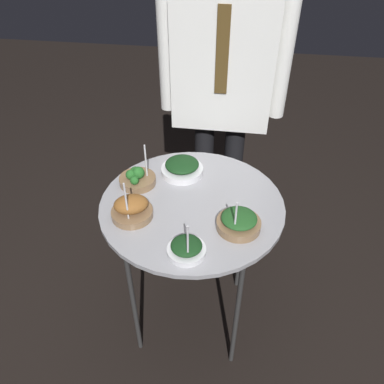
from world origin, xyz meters
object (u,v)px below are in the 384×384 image
object	(u,v)px
bowl_spinach_back_left	(182,168)
bowl_spinach_back_right	(239,222)
bowl_roast_front_center	(132,209)
bowl_broccoli_front_left	(137,178)
bowl_spinach_far_rim	(186,248)
waiter_figure	(223,76)
serving_cart	(192,212)

from	to	relation	value
bowl_spinach_back_left	bowl_spinach_back_right	world-z (taller)	bowl_spinach_back_right
bowl_spinach_back_left	bowl_roast_front_center	xyz separation A→B (m)	(-0.13, -0.29, 0.01)
bowl_spinach_back_right	bowl_roast_front_center	size ratio (longest dim) A/B	0.86
bowl_broccoli_front_left	bowl_spinach_far_rim	bearing A→B (deg)	-52.92
bowl_spinach_back_left	waiter_figure	bearing A→B (deg)	72.56
waiter_figure	bowl_broccoli_front_left	bearing A→B (deg)	-120.68
bowl_spinach_back_left	bowl_spinach_back_right	bearing A→B (deg)	-49.30
bowl_spinach_back_left	bowl_spinach_far_rim	world-z (taller)	bowl_spinach_far_rim
bowl_broccoli_front_left	bowl_spinach_far_rim	size ratio (longest dim) A/B	1.12
bowl_spinach_far_rim	bowl_roast_front_center	bearing A→B (deg)	146.84
bowl_spinach_back_right	bowl_spinach_far_rim	world-z (taller)	bowl_spinach_far_rim
bowl_spinach_far_rim	waiter_figure	world-z (taller)	waiter_figure
bowl_roast_front_center	bowl_spinach_back_right	bearing A→B (deg)	-0.37
bowl_spinach_back_left	waiter_figure	distance (m)	0.48
serving_cart	bowl_broccoli_front_left	xyz separation A→B (m)	(-0.24, 0.08, 0.08)
bowl_spinach_far_rim	bowl_broccoli_front_left	bearing A→B (deg)	127.08
bowl_spinach_far_rim	waiter_figure	distance (m)	0.86
waiter_figure	bowl_spinach_back_right	bearing A→B (deg)	-79.48
bowl_roast_front_center	waiter_figure	xyz separation A→B (m)	(0.26, 0.68, 0.23)
serving_cart	bowl_spinach_back_left	world-z (taller)	bowl_spinach_back_left
bowl_spinach_back_left	waiter_figure	xyz separation A→B (m)	(0.12, 0.39, 0.24)
bowl_roast_front_center	waiter_figure	distance (m)	0.76
bowl_spinach_back_left	bowl_spinach_back_right	xyz separation A→B (m)	(0.25, -0.29, -0.00)
bowl_spinach_back_left	bowl_roast_front_center	bearing A→B (deg)	-114.91
bowl_broccoli_front_left	bowl_spinach_back_right	world-z (taller)	bowl_broccoli_front_left
bowl_broccoli_front_left	bowl_spinach_back_left	xyz separation A→B (m)	(0.17, 0.10, 0.00)
bowl_spinach_back_left	serving_cart	bearing A→B (deg)	-68.99
bowl_broccoli_front_left	serving_cart	bearing A→B (deg)	-19.51
serving_cart	bowl_roast_front_center	size ratio (longest dim) A/B	4.03
bowl_spinach_back_right	serving_cart	bearing A→B (deg)	148.37
bowl_spinach_far_rim	bowl_roast_front_center	distance (m)	0.27
serving_cart	bowl_spinach_back_right	distance (m)	0.23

